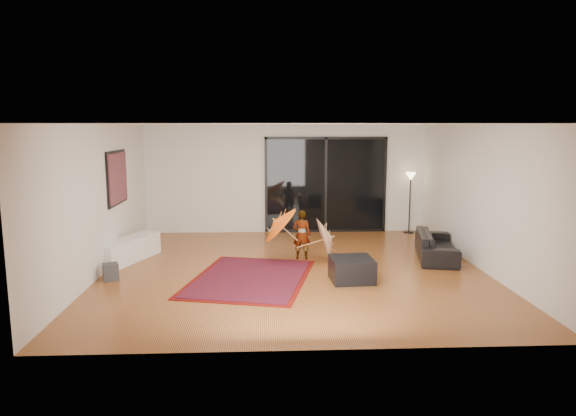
{
  "coord_description": "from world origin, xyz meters",
  "views": [
    {
      "loc": [
        -0.55,
        -9.3,
        2.67
      ],
      "look_at": [
        -0.09,
        0.47,
        1.1
      ],
      "focal_mm": 32.0,
      "sensor_mm": 36.0,
      "label": 1
    }
  ],
  "objects": [
    {
      "name": "wall_right",
      "position": [
        3.5,
        0.0,
        1.35
      ],
      "size": [
        0.0,
        7.0,
        7.0
      ],
      "primitive_type": "plane",
      "rotation": [
        1.57,
        0.0,
        -1.57
      ],
      "color": "silver",
      "rests_on": "floor"
    },
    {
      "name": "media_console",
      "position": [
        -3.25,
        0.78,
        0.23
      ],
      "size": [
        0.97,
        1.68,
        0.46
      ],
      "primitive_type": "cube",
      "rotation": [
        0.0,
        0.0,
        -0.36
      ],
      "color": "white",
      "rests_on": "floor"
    },
    {
      "name": "ottoman",
      "position": [
        0.96,
        -0.73,
        0.2
      ],
      "size": [
        0.75,
        0.75,
        0.41
      ],
      "primitive_type": "cube",
      "rotation": [
        0.0,
        0.0,
        0.05
      ],
      "color": "black",
      "rests_on": "floor"
    },
    {
      "name": "sliding_door",
      "position": [
        1.0,
        3.47,
        1.2
      ],
      "size": [
        3.06,
        0.07,
        2.4
      ],
      "color": "black",
      "rests_on": "wall_back"
    },
    {
      "name": "floor",
      "position": [
        0.0,
        0.0,
        0.0
      ],
      "size": [
        7.0,
        7.0,
        0.0
      ],
      "primitive_type": "plane",
      "color": "#AD602F",
      "rests_on": "ground"
    },
    {
      "name": "ceiling",
      "position": [
        0.0,
        0.0,
        2.7
      ],
      "size": [
        7.0,
        7.0,
        0.0
      ],
      "primitive_type": "plane",
      "rotation": [
        3.14,
        0.0,
        0.0
      ],
      "color": "white",
      "rests_on": "wall_back"
    },
    {
      "name": "speaker",
      "position": [
        -3.25,
        -0.48,
        0.14
      ],
      "size": [
        0.33,
        0.33,
        0.29
      ],
      "primitive_type": "cube",
      "rotation": [
        0.0,
        0.0,
        0.39
      ],
      "color": "#424244",
      "rests_on": "floor"
    },
    {
      "name": "child",
      "position": [
        0.2,
        0.79,
        0.5
      ],
      "size": [
        0.41,
        0.31,
        1.0
      ],
      "primitive_type": "imported",
      "rotation": [
        0.0,
        0.0,
        2.93
      ],
      "color": "#999999",
      "rests_on": "floor"
    },
    {
      "name": "painting",
      "position": [
        -3.46,
        1.0,
        1.65
      ],
      "size": [
        0.04,
        1.28,
        1.08
      ],
      "color": "black",
      "rests_on": "wall_left"
    },
    {
      "name": "sofa",
      "position": [
        2.95,
        0.74,
        0.27
      ],
      "size": [
        1.1,
        1.95,
        0.54
      ],
      "primitive_type": "imported",
      "rotation": [
        0.0,
        0.0,
        1.35
      ],
      "color": "black",
      "rests_on": "floor"
    },
    {
      "name": "persian_rug",
      "position": [
        -0.8,
        -0.52,
        0.01
      ],
      "size": [
        2.5,
        3.08,
        0.02
      ],
      "rotation": [
        0.0,
        0.0,
        -0.23
      ],
      "color": "#5C0B07",
      "rests_on": "floor"
    },
    {
      "name": "wall_left",
      "position": [
        -3.5,
        0.0,
        1.35
      ],
      "size": [
        0.0,
        7.0,
        7.0
      ],
      "primitive_type": "plane",
      "rotation": [
        1.57,
        0.0,
        1.57
      ],
      "color": "silver",
      "rests_on": "floor"
    },
    {
      "name": "wall_front",
      "position": [
        0.0,
        -3.5,
        1.35
      ],
      "size": [
        7.0,
        0.0,
        7.0
      ],
      "primitive_type": "plane",
      "rotation": [
        -1.57,
        0.0,
        0.0
      ],
      "color": "silver",
      "rests_on": "floor"
    },
    {
      "name": "floor_lamp",
      "position": [
        3.1,
        3.25,
        1.2
      ],
      "size": [
        0.26,
        0.26,
        1.53
      ],
      "color": "black",
      "rests_on": "floor"
    },
    {
      "name": "parasol_white",
      "position": [
        0.8,
        0.64,
        0.5
      ],
      "size": [
        0.53,
        0.9,
        0.92
      ],
      "rotation": [
        0.0,
        1.28,
        0.0
      ],
      "color": "silver",
      "rests_on": "floor"
    },
    {
      "name": "parasol_orange",
      "position": [
        -0.35,
        0.74,
        0.73
      ],
      "size": [
        0.72,
        0.89,
        0.9
      ],
      "rotation": [
        0.0,
        -0.83,
        0.0
      ],
      "color": "#E9560C",
      "rests_on": "child"
    },
    {
      "name": "wall_back",
      "position": [
        0.0,
        3.5,
        1.35
      ],
      "size": [
        7.0,
        0.0,
        7.0
      ],
      "primitive_type": "plane",
      "rotation": [
        1.57,
        0.0,
        0.0
      ],
      "color": "silver",
      "rests_on": "floor"
    }
  ]
}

